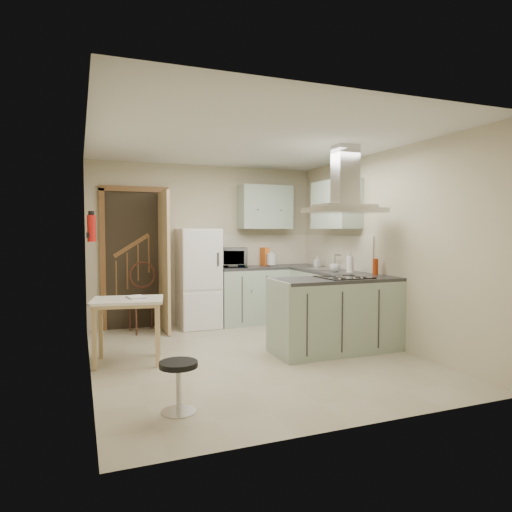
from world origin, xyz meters
name	(u,v)px	position (x,y,z in m)	size (l,w,h in m)	color
floor	(253,356)	(0.00, 0.00, 0.00)	(4.20, 4.20, 0.00)	tan
ceiling	(253,141)	(0.00, 0.00, 2.50)	(4.20, 4.20, 0.00)	silver
back_wall	(206,244)	(0.00, 2.10, 1.25)	(3.60, 3.60, 0.00)	#C1B695
left_wall	(88,253)	(-1.80, 0.00, 1.25)	(4.20, 4.20, 0.00)	#C1B695
right_wall	(381,248)	(1.80, 0.00, 1.25)	(4.20, 4.20, 0.00)	#C1B695
doorway	(135,259)	(-1.10, 2.07, 1.05)	(1.10, 0.12, 2.10)	brown
fridge	(198,278)	(-0.20, 1.80, 0.75)	(0.60, 0.60, 1.50)	white
counter_back	(251,295)	(0.66, 1.80, 0.45)	(1.08, 0.60, 0.90)	#9EB2A0
counter_right	(318,298)	(1.50, 1.12, 0.45)	(0.60, 1.95, 0.90)	#9EB2A0
splashback	(262,250)	(0.96, 2.09, 1.15)	(1.68, 0.02, 0.50)	beige
wall_cabinet_back	(265,207)	(0.95, 1.93, 1.85)	(0.85, 0.35, 0.70)	#9EB2A0
wall_cabinet_right	(336,205)	(1.62, 0.85, 1.85)	(0.35, 0.90, 0.70)	#9EB2A0
peninsula	(337,315)	(1.02, -0.18, 0.45)	(1.55, 0.65, 0.90)	#9EB2A0
hob	(344,277)	(1.12, -0.18, 0.91)	(0.58, 0.50, 0.01)	black
extractor_hood	(345,210)	(1.12, -0.18, 1.72)	(0.90, 0.55, 0.10)	silver
sink	(324,269)	(1.50, 0.95, 0.91)	(0.45, 0.40, 0.01)	silver
fire_extinguisher	(92,228)	(-1.74, 0.90, 1.50)	(0.10, 0.10, 0.32)	#B2140F
drop_leaf_table	(128,331)	(-1.40, 0.24, 0.36)	(0.77, 0.58, 0.72)	tan
bentwood_chair	(144,300)	(-1.02, 1.75, 0.46)	(0.41, 0.41, 0.92)	#4D3119
stool	(179,387)	(-1.16, -1.34, 0.21)	(0.31, 0.31, 0.42)	black
microwave	(230,257)	(0.33, 1.84, 1.05)	(0.54, 0.37, 0.30)	black
kettle	(271,259)	(1.00, 1.78, 1.01)	(0.15, 0.15, 0.23)	silver
cereal_box	(265,257)	(0.95, 1.94, 1.05)	(0.08, 0.19, 0.29)	orange
soap_bottle	(317,261)	(1.62, 1.39, 0.98)	(0.08, 0.08, 0.17)	silver
paper_towel	(350,264)	(1.53, 0.32, 1.02)	(0.09, 0.09, 0.24)	white
cup	(335,268)	(1.42, 0.52, 0.95)	(0.14, 0.14, 0.11)	silver
red_bottle	(375,267)	(1.69, -0.03, 1.00)	(0.07, 0.07, 0.21)	#B5390F
book	(128,294)	(-1.39, 0.27, 0.77)	(0.18, 0.24, 0.11)	#923043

